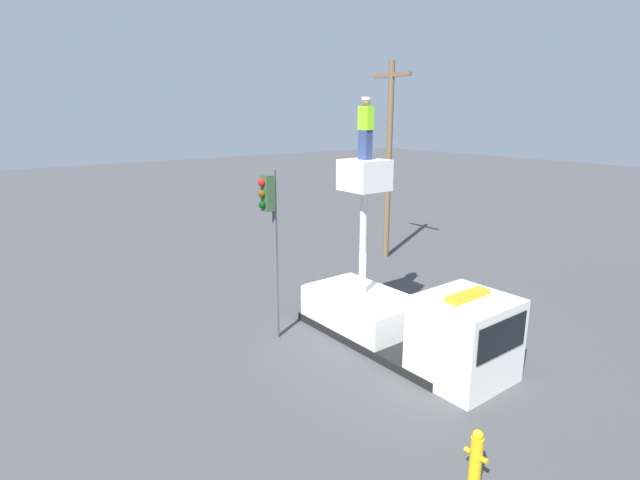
% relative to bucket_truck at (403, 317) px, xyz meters
% --- Properties ---
extents(ground_plane, '(120.00, 120.00, 0.00)m').
position_rel_bucket_truck_xyz_m(ground_plane, '(-0.73, 0.00, -0.98)').
color(ground_plane, '#424244').
extents(bucket_truck, '(6.69, 2.30, 5.31)m').
position_rel_bucket_truck_xyz_m(bucket_truck, '(0.00, 0.00, 0.00)').
color(bucket_truck, black).
rests_on(bucket_truck, ground).
extents(worker, '(0.40, 0.26, 1.75)m').
position_rel_bucket_truck_xyz_m(worker, '(-1.73, 0.00, 5.20)').
color(worker, navy).
rests_on(worker, bucket_truck).
extents(traffic_light_pole, '(0.34, 0.57, 5.09)m').
position_rel_bucket_truck_xyz_m(traffic_light_pole, '(-2.86, -2.56, 2.62)').
color(traffic_light_pole, '#515156').
rests_on(traffic_light_pole, ground).
extents(fire_hydrant, '(0.48, 0.24, 1.07)m').
position_rel_bucket_truck_xyz_m(fire_hydrant, '(4.53, -2.87, -0.45)').
color(fire_hydrant, gold).
rests_on(fire_hydrant, ground).
extents(traffic_cone_rear, '(0.53, 0.53, 0.76)m').
position_rel_bucket_truck_xyz_m(traffic_cone_rear, '(-4.37, 0.34, -0.62)').
color(traffic_cone_rear, black).
rests_on(traffic_cone_rear, ground).
extents(utility_pole, '(2.20, 0.26, 8.80)m').
position_rel_bucket_truck_xyz_m(utility_pole, '(-7.04, 6.37, 3.75)').
color(utility_pole, brown).
rests_on(utility_pole, ground).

